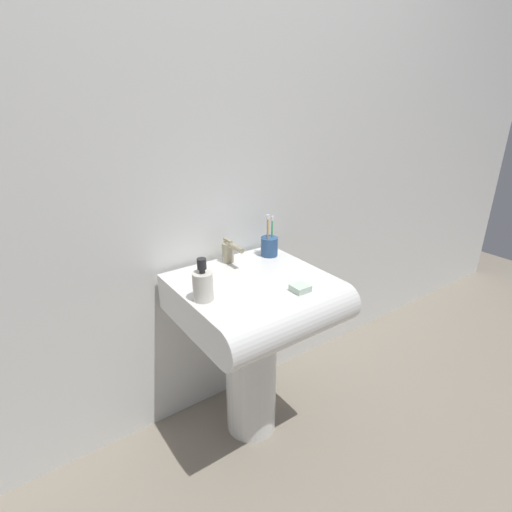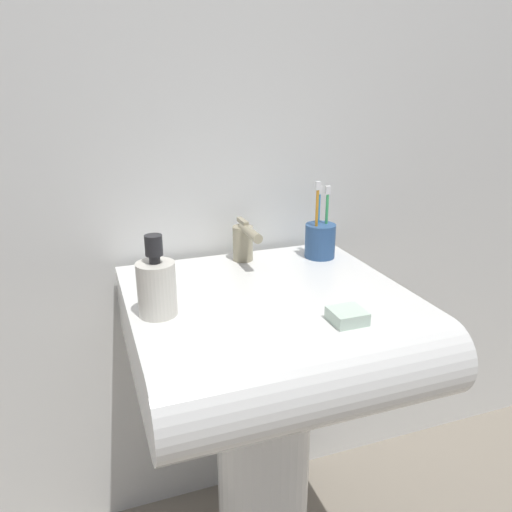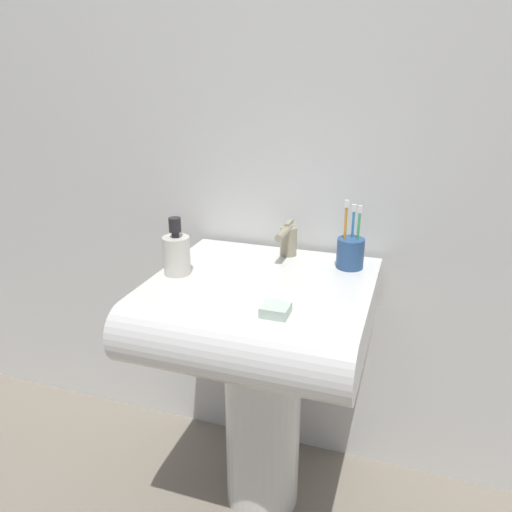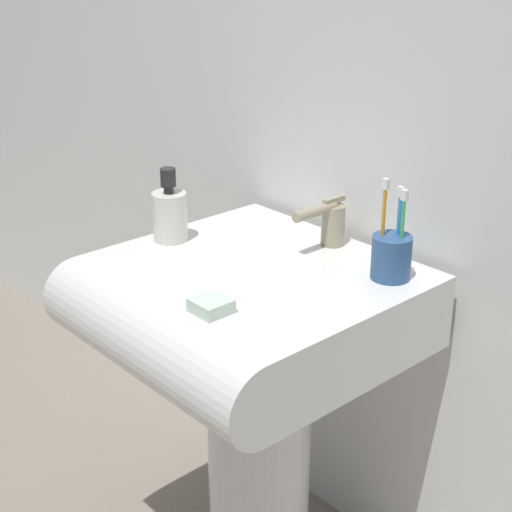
% 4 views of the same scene
% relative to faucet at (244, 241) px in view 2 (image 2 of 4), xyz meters
% --- Properties ---
extents(wall_back, '(5.00, 0.05, 2.40)m').
position_rel_faucet_xyz_m(wall_back, '(-0.02, 0.11, 0.40)').
color(wall_back, silver).
rests_on(wall_back, ground).
extents(sink_pedestal, '(0.22, 0.22, 0.60)m').
position_rel_faucet_xyz_m(sink_pedestal, '(-0.02, -0.18, -0.50)').
color(sink_pedestal, white).
rests_on(sink_pedestal, ground).
extents(sink_basin, '(0.57, 0.56, 0.15)m').
position_rel_faucet_xyz_m(sink_basin, '(-0.02, -0.24, -0.13)').
color(sink_basin, white).
rests_on(sink_basin, sink_pedestal).
extents(faucet, '(0.05, 0.14, 0.10)m').
position_rel_faucet_xyz_m(faucet, '(0.00, 0.00, 0.00)').
color(faucet, tan).
rests_on(faucet, sink_basin).
extents(toothbrush_cup, '(0.07, 0.07, 0.19)m').
position_rel_faucet_xyz_m(toothbrush_cup, '(0.19, -0.03, -0.01)').
color(toothbrush_cup, '#2D5184').
rests_on(toothbrush_cup, sink_basin).
extents(soap_bottle, '(0.07, 0.07, 0.16)m').
position_rel_faucet_xyz_m(soap_bottle, '(-0.24, -0.22, 0.01)').
color(soap_bottle, silver).
rests_on(soap_bottle, sink_basin).
extents(bar_soap, '(0.06, 0.06, 0.02)m').
position_rel_faucet_xyz_m(bar_soap, '(0.07, -0.37, -0.04)').
color(bar_soap, silver).
rests_on(bar_soap, sink_basin).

